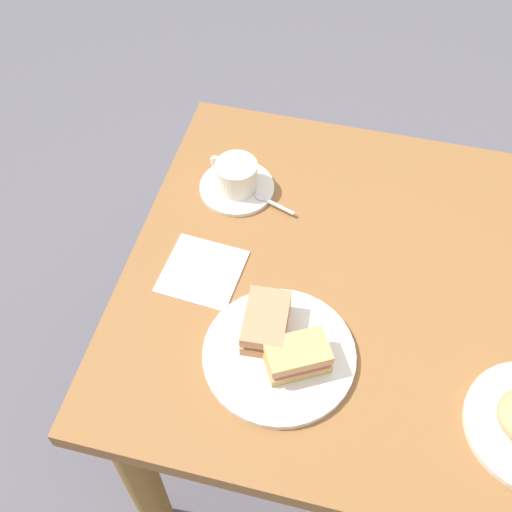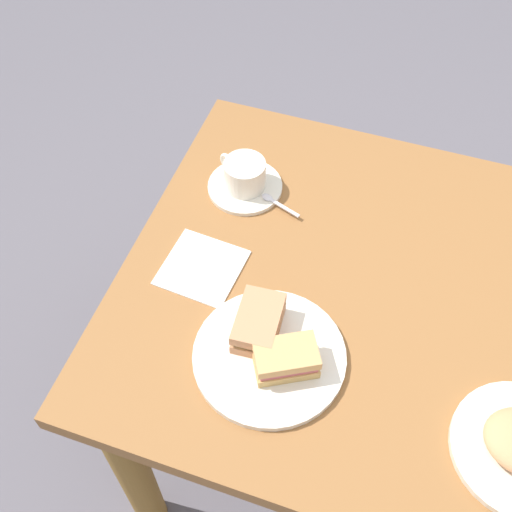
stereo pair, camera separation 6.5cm
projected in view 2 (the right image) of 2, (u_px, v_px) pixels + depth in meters
The scene contains 9 objects.
ground_plane at pixel (370, 450), 1.85m from camera, with size 6.00×6.00×0.00m, color #5F5961.
dining_table at pixel (413, 342), 1.34m from camera, with size 1.19×0.88×0.77m.
sandwich_plate at pixel (269, 356), 1.16m from camera, with size 0.28×0.28×0.01m, color silver.
sandwich_front at pixel (286, 359), 1.12m from camera, with size 0.13×0.11×0.05m.
sandwich_back at pixel (258, 323), 1.16m from camera, with size 0.08×0.12×0.05m.
coffee_saucer at pixel (245, 187), 1.41m from camera, with size 0.16×0.16×0.01m, color silver.
coffee_cup at pixel (244, 174), 1.38m from camera, with size 0.11×0.09×0.07m.
spoon at pixel (274, 201), 1.38m from camera, with size 0.10×0.04×0.01m.
napkin at pixel (202, 268), 1.28m from camera, with size 0.15×0.15×0.00m, color white.
Camera 2 is at (-0.10, -0.73, 1.81)m, focal length 45.21 mm.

